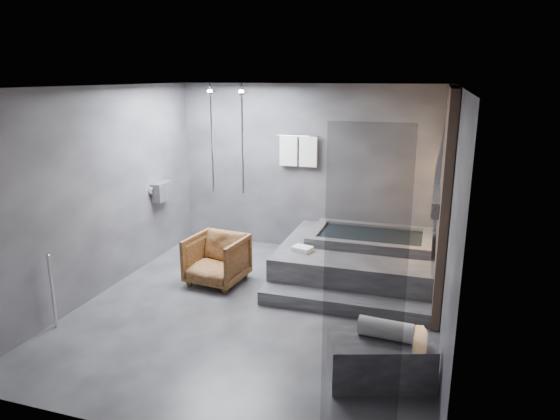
% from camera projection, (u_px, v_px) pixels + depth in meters
% --- Properties ---
extents(room, '(5.00, 5.04, 2.82)m').
position_uv_depth(room, '(294.00, 176.00, 6.13)').
color(room, '#29292B').
rests_on(room, ground).
extents(tub_deck, '(2.20, 2.00, 0.50)m').
position_uv_depth(tub_deck, '(358.00, 261.00, 7.44)').
color(tub_deck, '#2E2E30').
rests_on(tub_deck, ground).
extents(tub_step, '(2.20, 0.36, 0.18)m').
position_uv_depth(tub_step, '(343.00, 304.00, 6.40)').
color(tub_step, '#2E2E30').
rests_on(tub_step, ground).
extents(concrete_bench, '(1.11, 0.83, 0.45)m').
position_uv_depth(concrete_bench, '(380.00, 359.00, 4.90)').
color(concrete_bench, '#303032').
rests_on(concrete_bench, ground).
extents(driftwood_chair, '(0.84, 0.86, 0.71)m').
position_uv_depth(driftwood_chair, '(217.00, 259.00, 7.19)').
color(driftwood_chair, '#412410').
rests_on(driftwood_chair, ground).
extents(rolled_towel, '(0.54, 0.23, 0.19)m').
position_uv_depth(rolled_towel, '(386.00, 329.00, 4.84)').
color(rolled_towel, silver).
rests_on(rolled_towel, concrete_bench).
extents(deck_towel, '(0.31, 0.26, 0.07)m').
position_uv_depth(deck_towel, '(302.00, 249.00, 7.09)').
color(deck_towel, silver).
rests_on(deck_towel, tub_deck).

